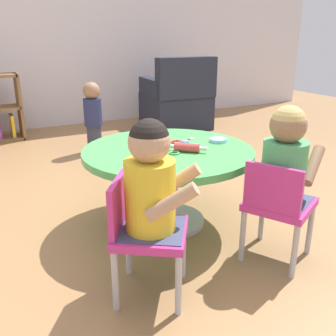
# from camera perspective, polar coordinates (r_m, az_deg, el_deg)

# --- Properties ---
(ground_plane) EXTENTS (10.00, 10.00, 0.00)m
(ground_plane) POSITION_cam_1_polar(r_m,az_deg,el_deg) (2.37, -0.00, -8.08)
(ground_plane) COLOR #9E7247
(back_wall) EXTENTS (8.00, 0.12, 2.80)m
(back_wall) POSITION_cam_1_polar(r_m,az_deg,el_deg) (4.97, -17.92, 22.08)
(back_wall) COLOR silver
(back_wall) RESTS_ON ground
(craft_table) EXTENTS (0.98, 0.98, 0.47)m
(craft_table) POSITION_cam_1_polar(r_m,az_deg,el_deg) (2.23, -0.00, 0.46)
(craft_table) COLOR silver
(craft_table) RESTS_ON ground
(child_chair_left) EXTENTS (0.42, 0.42, 0.54)m
(child_chair_left) POSITION_cam_1_polar(r_m,az_deg,el_deg) (1.65, -3.80, -9.30)
(child_chair_left) COLOR #B7B7BC
(child_chair_left) RESTS_ON ground
(seated_child_left) EXTENTS (0.44, 0.42, 0.51)m
(seated_child_left) POSITION_cam_1_polar(r_m,az_deg,el_deg) (1.55, -2.53, -2.01)
(seated_child_left) COLOR #3F4772
(seated_child_left) RESTS_ON ground
(child_chair_right) EXTENTS (0.40, 0.40, 0.54)m
(child_chair_right) POSITION_cam_1_polar(r_m,az_deg,el_deg) (1.95, 16.02, -5.33)
(child_chair_right) COLOR #B7B7BC
(child_chair_right) RESTS_ON ground
(seated_child_right) EXTENTS (0.43, 0.40, 0.51)m
(seated_child_right) POSITION_cam_1_polar(r_m,az_deg,el_deg) (1.90, 17.04, 1.31)
(seated_child_right) COLOR #3F4772
(seated_child_right) RESTS_ON ground
(armchair_dark) EXTENTS (0.76, 0.77, 0.85)m
(armchair_dark) POSITION_cam_1_polar(r_m,az_deg,el_deg) (4.67, 1.39, 9.72)
(armchair_dark) COLOR #232838
(armchair_dark) RESTS_ON ground
(toddler_standing) EXTENTS (0.17, 0.17, 0.67)m
(toddler_standing) POSITION_cam_1_polar(r_m,az_deg,el_deg) (3.74, -11.12, 7.72)
(toddler_standing) COLOR #33384C
(toddler_standing) RESTS_ON ground
(rolling_pin) EXTENTS (0.18, 0.17, 0.05)m
(rolling_pin) POSITION_cam_1_polar(r_m,az_deg,el_deg) (2.13, 2.84, 3.07)
(rolling_pin) COLOR #D83F3F
(rolling_pin) RESTS_ON craft_table
(craft_scissors) EXTENTS (0.14, 0.11, 0.01)m
(craft_scissors) POSITION_cam_1_polar(r_m,az_deg,el_deg) (2.34, 2.69, 4.03)
(craft_scissors) COLOR silver
(craft_scissors) RESTS_ON craft_table
(playdough_blob_0) EXTENTS (0.11, 0.11, 0.02)m
(playdough_blob_0) POSITION_cam_1_polar(r_m,az_deg,el_deg) (2.35, 7.49, 4.15)
(playdough_blob_0) COLOR #8CCCF2
(playdough_blob_0) RESTS_ON craft_table
(cookie_cutter_0) EXTENTS (0.06, 0.06, 0.01)m
(cookie_cutter_0) POSITION_cam_1_polar(r_m,az_deg,el_deg) (2.10, 0.94, 2.26)
(cookie_cutter_0) COLOR #4CB259
(cookie_cutter_0) RESTS_ON craft_table
(cookie_cutter_1) EXTENTS (0.07, 0.07, 0.01)m
(cookie_cutter_1) POSITION_cam_1_polar(r_m,az_deg,el_deg) (2.32, 1.28, 3.93)
(cookie_cutter_1) COLOR red
(cookie_cutter_1) RESTS_ON craft_table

